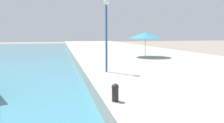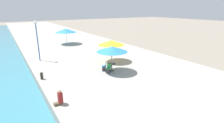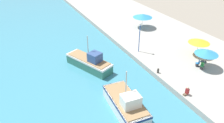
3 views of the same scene
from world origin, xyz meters
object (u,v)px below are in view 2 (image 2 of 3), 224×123
object	(u,v)px
person_at_quay	(59,98)
cafe_table	(112,66)
cafe_umbrella_pink	(112,49)
cafe_umbrella_white	(111,43)
cafe_umbrella_striped	(66,31)
lamppost	(37,34)
cafe_chair_left	(104,68)
cafe_chair_right	(108,70)
mooring_bollard	(42,75)

from	to	relation	value
person_at_quay	cafe_table	bearing A→B (deg)	30.02
cafe_umbrella_pink	cafe_table	xyz separation A→B (m)	(0.03, 0.14, -1.70)
cafe_umbrella_white	cafe_umbrella_striped	world-z (taller)	cafe_umbrella_striped
person_at_quay	lamppost	size ratio (longest dim) A/B	0.23
cafe_chair_left	person_at_quay	world-z (taller)	person_at_quay
cafe_umbrella_pink	cafe_chair_right	xyz separation A→B (m)	(-0.58, -0.25, -1.91)
cafe_table	mooring_bollard	distance (m)	6.44
cafe_umbrella_white	mooring_bollard	bearing A→B (deg)	-169.81
cafe_table	cafe_chair_left	world-z (taller)	cafe_chair_left
cafe_umbrella_striped	person_at_quay	bearing A→B (deg)	-109.44
cafe_table	lamppost	world-z (taller)	lamppost
cafe_table	cafe_chair_left	size ratio (longest dim) A/B	0.88
cafe_chair_left	lamppost	distance (m)	8.98
person_at_quay	mooring_bollard	world-z (taller)	person_at_quay
cafe_umbrella_striped	cafe_umbrella_white	bearing A→B (deg)	-84.99
cafe_umbrella_white	cafe_chair_left	size ratio (longest dim) A/B	3.30
cafe_table	cafe_chair_right	size ratio (longest dim) A/B	0.88
cafe_umbrella_white	cafe_chair_right	xyz separation A→B (m)	(-2.35, -3.24, -1.86)
cafe_table	mooring_bollard	size ratio (longest dim) A/B	1.22
cafe_chair_left	mooring_bollard	bearing A→B (deg)	110.36
cafe_table	cafe_umbrella_white	bearing A→B (deg)	58.68
cafe_umbrella_striped	cafe_umbrella_pink	bearing A→B (deg)	-92.38
cafe_chair_left	person_at_quay	bearing A→B (deg)	156.20
cafe_chair_right	cafe_umbrella_pink	bearing A→B (deg)	-98.90
cafe_umbrella_striped	cafe_chair_right	bearing A→B (deg)	-94.40
cafe_umbrella_pink	mooring_bollard	size ratio (longest dim) A/B	4.52
person_at_quay	lamppost	distance (m)	11.42
cafe_umbrella_pink	cafe_umbrella_white	world-z (taller)	cafe_umbrella_pink
cafe_chair_right	mooring_bollard	size ratio (longest dim) A/B	1.39
cafe_umbrella_striped	lamppost	xyz separation A→B (m)	(-5.91, -8.10, 0.81)
cafe_umbrella_striped	cafe_chair_right	world-z (taller)	cafe_umbrella_striped
cafe_umbrella_white	cafe_table	world-z (taller)	cafe_umbrella_white
cafe_umbrella_white	person_at_quay	xyz separation A→B (m)	(-7.89, -6.41, -1.72)
cafe_umbrella_striped	mooring_bollard	world-z (taller)	cafe_umbrella_striped
cafe_table	cafe_umbrella_pink	bearing A→B (deg)	-103.94
cafe_umbrella_striped	cafe_chair_left	world-z (taller)	cafe_umbrella_striped
lamppost	cafe_table	bearing A→B (deg)	-54.87
cafe_umbrella_striped	lamppost	distance (m)	10.06
cafe_table	mooring_bollard	world-z (taller)	cafe_table
cafe_umbrella_pink	person_at_quay	size ratio (longest dim) A/B	2.82
cafe_umbrella_white	person_at_quay	distance (m)	10.30
cafe_chair_left	person_at_quay	xyz separation A→B (m)	(-5.53, -3.92, 0.14)
cafe_umbrella_pink	cafe_chair_right	size ratio (longest dim) A/B	3.25
person_at_quay	mooring_bollard	bearing A→B (deg)	91.47
cafe_umbrella_striped	person_at_quay	size ratio (longest dim) A/B	3.43
lamppost	mooring_bollard	bearing A→B (deg)	-99.11
lamppost	cafe_umbrella_pink	bearing A→B (deg)	-55.53
cafe_umbrella_pink	lamppost	size ratio (longest dim) A/B	0.65
cafe_chair_right	lamppost	distance (m)	9.60
person_at_quay	lamppost	xyz separation A→B (m)	(0.85, 11.08, 2.63)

